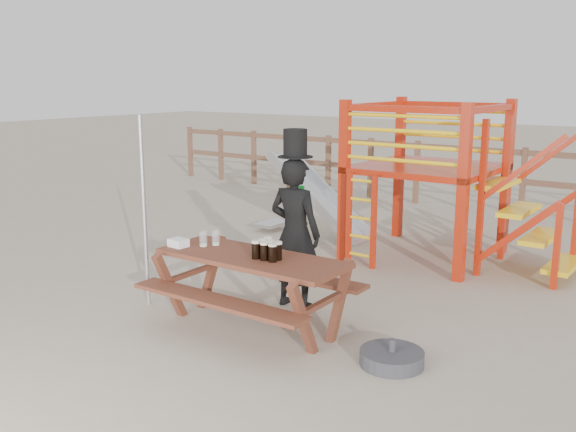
% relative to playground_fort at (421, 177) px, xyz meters
% --- Properties ---
extents(ground, '(60.00, 60.00, 0.00)m').
position_rel_playground_fort_xyz_m(ground, '(-0.12, -3.58, -1.07)').
color(ground, tan).
rests_on(ground, ground).
extents(back_fence, '(15.09, 0.09, 1.20)m').
position_rel_playground_fort_xyz_m(back_fence, '(-0.12, 3.42, -0.34)').
color(back_fence, brown).
rests_on(back_fence, ground).
extents(playground_fort, '(4.71, 1.84, 2.10)m').
position_rel_playground_fort_xyz_m(playground_fort, '(0.00, 0.00, 0.00)').
color(playground_fort, '#B2220B').
rests_on(playground_fort, ground).
extents(picnic_table, '(1.88, 1.31, 0.72)m').
position_rel_playground_fort_xyz_m(picnic_table, '(-0.19, -3.35, -0.62)').
color(picnic_table, brown).
rests_on(picnic_table, ground).
extents(man_with_hat, '(0.60, 0.41, 1.87)m').
position_rel_playground_fort_xyz_m(man_with_hat, '(-0.20, -2.62, -0.23)').
color(man_with_hat, black).
rests_on(man_with_hat, ground).
extents(metal_pole, '(0.04, 0.04, 2.00)m').
position_rel_playground_fort_xyz_m(metal_pole, '(-1.51, -3.49, -0.07)').
color(metal_pole, '#B2B2B7').
rests_on(metal_pole, ground).
extents(parasol_base, '(0.54, 0.54, 0.23)m').
position_rel_playground_fort_xyz_m(parasol_base, '(1.28, -3.31, -1.01)').
color(parasol_base, '#36363B').
rests_on(parasol_base, ground).
extents(paper_bag, '(0.19, 0.15, 0.08)m').
position_rel_playground_fort_xyz_m(paper_bag, '(-0.99, -3.52, -0.31)').
color(paper_bag, white).
rests_on(paper_bag, picnic_table).
extents(stout_pints, '(0.27, 0.26, 0.17)m').
position_rel_playground_fort_xyz_m(stout_pints, '(-0.01, -3.34, -0.26)').
color(stout_pints, black).
rests_on(stout_pints, picnic_table).
extents(empty_glasses, '(0.15, 0.19, 0.15)m').
position_rel_playground_fort_xyz_m(empty_glasses, '(-0.77, -3.31, -0.28)').
color(empty_glasses, silver).
rests_on(empty_glasses, picnic_table).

